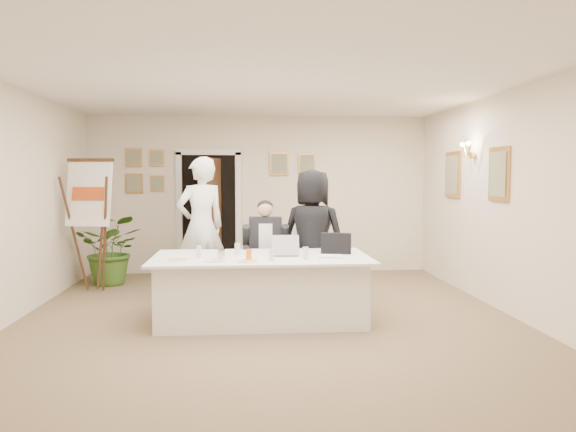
% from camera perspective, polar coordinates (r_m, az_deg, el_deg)
% --- Properties ---
extents(floor, '(7.00, 7.00, 0.00)m').
position_cam_1_polar(floor, '(6.79, -2.01, -10.65)').
color(floor, brown).
rests_on(floor, ground).
extents(ceiling, '(6.00, 7.00, 0.02)m').
position_cam_1_polar(ceiling, '(6.66, -2.07, 13.37)').
color(ceiling, white).
rests_on(ceiling, wall_back).
extents(wall_back, '(6.00, 0.10, 2.80)m').
position_cam_1_polar(wall_back, '(10.07, -2.90, 2.20)').
color(wall_back, '#F5E7CF').
rests_on(wall_back, floor).
extents(wall_front, '(6.00, 0.10, 2.80)m').
position_cam_1_polar(wall_front, '(3.09, 0.76, -1.87)').
color(wall_front, '#F5E7CF').
rests_on(wall_front, floor).
extents(wall_left, '(0.10, 7.00, 2.80)m').
position_cam_1_polar(wall_left, '(7.11, -26.99, 1.02)').
color(wall_left, '#F5E7CF').
rests_on(wall_left, floor).
extents(wall_right, '(0.10, 7.00, 2.80)m').
position_cam_1_polar(wall_right, '(7.34, 22.05, 1.24)').
color(wall_right, '#F5E7CF').
rests_on(wall_right, floor).
extents(doorway, '(1.14, 0.86, 2.20)m').
position_cam_1_polar(doorway, '(9.92, -7.97, 0.07)').
color(doorway, black).
rests_on(doorway, floor).
extents(pictures_back_wall, '(3.40, 0.06, 0.80)m').
position_cam_1_polar(pictures_back_wall, '(10.05, -7.49, 4.73)').
color(pictures_back_wall, '#BD8340').
rests_on(pictures_back_wall, wall_back).
extents(pictures_right_wall, '(0.06, 2.20, 0.80)m').
position_cam_1_polar(pictures_right_wall, '(8.41, 18.27, 4.03)').
color(pictures_right_wall, '#BD8340').
rests_on(pictures_right_wall, wall_right).
extents(wall_sconce, '(0.20, 0.30, 0.24)m').
position_cam_1_polar(wall_sconce, '(8.40, 17.88, 6.43)').
color(wall_sconce, gold).
rests_on(wall_sconce, wall_right).
extents(conference_table, '(2.56, 1.37, 0.78)m').
position_cam_1_polar(conference_table, '(6.75, -2.74, -7.30)').
color(conference_table, silver).
rests_on(conference_table, floor).
extents(seated_man, '(0.62, 0.66, 1.42)m').
position_cam_1_polar(seated_man, '(7.71, -2.31, -3.51)').
color(seated_man, black).
rests_on(seated_man, floor).
extents(flip_chart, '(0.70, 0.49, 1.94)m').
position_cam_1_polar(flip_chart, '(8.81, -19.17, -1.55)').
color(flip_chart, '#351D10').
rests_on(flip_chart, floor).
extents(standing_man, '(0.87, 0.77, 2.00)m').
position_cam_1_polar(standing_man, '(8.17, -8.83, -1.07)').
color(standing_man, white).
rests_on(standing_man, floor).
extents(standing_woman, '(1.05, 0.90, 1.82)m').
position_cam_1_polar(standing_woman, '(7.56, 2.53, -2.12)').
color(standing_woman, black).
rests_on(standing_woman, floor).
extents(potted_palm, '(1.05, 0.92, 1.13)m').
position_cam_1_polar(potted_palm, '(9.37, -17.44, -3.25)').
color(potted_palm, '#345A1E').
rests_on(potted_palm, floor).
extents(laptop, '(0.32, 0.35, 0.28)m').
position_cam_1_polar(laptop, '(6.73, -0.34, -2.84)').
color(laptop, '#B7BABC').
rests_on(laptop, conference_table).
extents(laptop_bag, '(0.38, 0.20, 0.26)m').
position_cam_1_polar(laptop_bag, '(6.90, 4.91, -2.78)').
color(laptop_bag, black).
rests_on(laptop_bag, conference_table).
extents(paper_stack, '(0.30, 0.23, 0.03)m').
position_cam_1_polar(paper_stack, '(6.57, 4.32, -4.12)').
color(paper_stack, white).
rests_on(paper_stack, conference_table).
extents(plate_left, '(0.25, 0.25, 0.01)m').
position_cam_1_polar(plate_left, '(6.45, -11.16, -4.39)').
color(plate_left, white).
rests_on(plate_left, conference_table).
extents(plate_mid, '(0.29, 0.29, 0.01)m').
position_cam_1_polar(plate_mid, '(6.31, -7.50, -4.54)').
color(plate_mid, white).
rests_on(plate_mid, conference_table).
extents(plate_near, '(0.25, 0.25, 0.01)m').
position_cam_1_polar(plate_near, '(6.23, -4.15, -4.63)').
color(plate_near, white).
rests_on(plate_near, conference_table).
extents(glass_a, '(0.06, 0.06, 0.14)m').
position_cam_1_polar(glass_a, '(6.64, -9.03, -3.59)').
color(glass_a, silver).
rests_on(glass_a, conference_table).
extents(glass_b, '(0.07, 0.07, 0.14)m').
position_cam_1_polar(glass_b, '(6.31, -1.66, -3.93)').
color(glass_b, silver).
rests_on(glass_b, conference_table).
extents(glass_c, '(0.07, 0.07, 0.14)m').
position_cam_1_polar(glass_c, '(6.44, 1.80, -3.78)').
color(glass_c, silver).
rests_on(glass_c, conference_table).
extents(glass_d, '(0.07, 0.07, 0.14)m').
position_cam_1_polar(glass_d, '(6.82, -5.16, -3.35)').
color(glass_d, silver).
rests_on(glass_d, conference_table).
extents(oj_glass, '(0.07, 0.07, 0.13)m').
position_cam_1_polar(oj_glass, '(6.31, -4.00, -3.98)').
color(oj_glass, orange).
rests_on(oj_glass, conference_table).
extents(steel_jug, '(0.11, 0.11, 0.11)m').
position_cam_1_polar(steel_jug, '(6.51, -6.82, -3.85)').
color(steel_jug, silver).
rests_on(steel_jug, conference_table).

